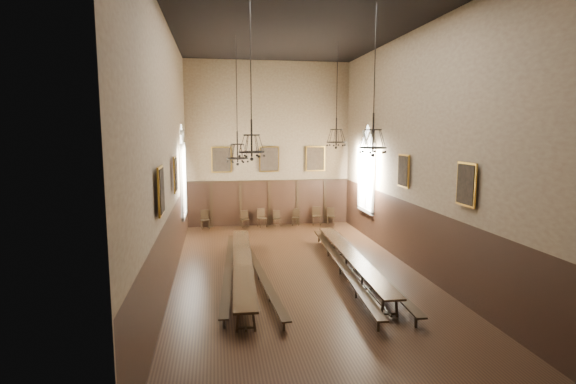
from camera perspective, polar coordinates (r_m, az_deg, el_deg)
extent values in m
cube|color=black|center=(16.78, 1.36, -10.54)|extent=(9.00, 18.00, 0.02)
cube|color=black|center=(16.35, 1.47, 21.02)|extent=(9.00, 18.00, 0.02)
cube|color=#7E6C4D|center=(24.85, -2.45, 6.05)|extent=(9.00, 0.02, 9.00)
cube|color=#7E6C4D|center=(7.31, 14.57, 1.37)|extent=(9.00, 0.02, 9.00)
cube|color=#7E6C4D|center=(15.75, -15.00, 4.72)|extent=(0.02, 18.00, 9.00)
cube|color=#7E6C4D|center=(17.35, 16.27, 4.94)|extent=(0.02, 18.00, 9.00)
cube|color=black|center=(16.19, -5.80, -8.65)|extent=(1.05, 9.39, 0.07)
cube|color=black|center=(17.04, 8.06, -7.91)|extent=(0.97, 9.14, 0.06)
cube|color=black|center=(16.64, -7.53, -9.30)|extent=(0.84, 9.37, 0.05)
cube|color=black|center=(16.22, -3.74, -9.74)|extent=(0.85, 9.15, 0.05)
cube|color=black|center=(16.86, 6.65, -8.90)|extent=(0.98, 10.37, 0.05)
cube|color=black|center=(17.03, 9.98, -8.86)|extent=(0.73, 9.97, 0.05)
cube|color=black|center=(24.60, -10.46, -3.53)|extent=(0.50, 0.50, 0.05)
cube|color=black|center=(24.73, -10.47, -2.84)|extent=(0.45, 0.10, 0.53)
cube|color=black|center=(24.71, -5.49, -3.49)|extent=(0.46, 0.46, 0.05)
cube|color=black|center=(24.84, -5.52, -2.87)|extent=(0.40, 0.10, 0.48)
cube|color=black|center=(24.73, -3.31, -3.36)|extent=(0.55, 0.55, 0.05)
cube|color=black|center=(24.87, -3.36, -2.68)|extent=(0.44, 0.17, 0.53)
cube|color=black|center=(24.95, -1.37, -3.42)|extent=(0.41, 0.41, 0.05)
cube|color=black|center=(25.06, -1.43, -2.84)|extent=(0.38, 0.07, 0.45)
cube|color=black|center=(25.11, 1.00, -3.28)|extent=(0.51, 0.51, 0.05)
cube|color=black|center=(25.23, 0.93, -2.68)|extent=(0.39, 0.16, 0.48)
cube|color=black|center=(25.26, 3.64, -3.11)|extent=(0.53, 0.53, 0.05)
cube|color=black|center=(25.39, 3.55, -2.43)|extent=(0.45, 0.12, 0.54)
cube|color=black|center=(25.45, 5.46, -3.13)|extent=(0.49, 0.49, 0.05)
cube|color=black|center=(25.58, 5.37, -2.50)|extent=(0.42, 0.12, 0.50)
cylinder|color=black|center=(18.55, -6.56, 13.48)|extent=(0.03, 0.03, 3.76)
torus|color=black|center=(18.50, -6.42, 4.27)|extent=(0.89, 0.89, 0.05)
torus|color=black|center=(18.47, -6.45, 6.05)|extent=(0.56, 0.56, 0.04)
cylinder|color=black|center=(18.48, -6.44, 5.73)|extent=(0.06, 0.06, 1.25)
cylinder|color=black|center=(19.00, 6.26, 14.19)|extent=(0.03, 0.03, 3.20)
torus|color=black|center=(18.89, 6.14, 6.31)|extent=(0.81, 0.81, 0.05)
torus|color=black|center=(18.88, 6.16, 7.91)|extent=(0.52, 0.52, 0.04)
cylinder|color=black|center=(18.88, 6.16, 7.61)|extent=(0.06, 0.06, 1.15)
cylinder|color=black|center=(13.48, -4.76, 16.41)|extent=(0.03, 0.03, 3.40)
torus|color=black|center=(13.35, -4.63, 5.08)|extent=(0.77, 0.77, 0.05)
torus|color=black|center=(13.33, -4.65, 7.23)|extent=(0.49, 0.49, 0.04)
cylinder|color=black|center=(13.33, -4.65, 6.84)|extent=(0.05, 0.05, 1.09)
cylinder|color=black|center=(14.12, 11.00, 16.32)|extent=(0.03, 0.03, 3.20)
torus|color=black|center=(13.97, 10.71, 5.54)|extent=(0.84, 0.84, 0.05)
torus|color=black|center=(13.96, 10.77, 7.79)|extent=(0.54, 0.54, 0.04)
cylinder|color=black|center=(13.96, 10.76, 7.38)|extent=(0.06, 0.06, 1.19)
cube|color=#AC7E29|center=(24.58, -8.45, 4.08)|extent=(1.10, 0.12, 1.40)
cube|color=black|center=(24.58, -8.45, 4.08)|extent=(0.98, 0.02, 1.28)
cube|color=#AC7E29|center=(24.76, -2.40, 4.19)|extent=(1.10, 0.12, 1.40)
cube|color=black|center=(24.76, -2.40, 4.19)|extent=(0.98, 0.02, 1.28)
cube|color=#AC7E29|center=(25.20, 3.49, 4.25)|extent=(1.10, 0.12, 1.40)
cube|color=black|center=(25.20, 3.49, 4.25)|extent=(0.98, 0.02, 1.28)
cube|color=#AC7E29|center=(16.79, -14.12, 2.19)|extent=(0.12, 1.00, 1.30)
cube|color=black|center=(16.79, -14.12, 2.19)|extent=(0.02, 0.88, 1.18)
cube|color=#AC7E29|center=(12.34, -15.85, 0.15)|extent=(0.12, 1.00, 1.30)
cube|color=black|center=(12.34, -15.85, 0.15)|extent=(0.02, 0.88, 1.18)
cube|color=#AC7E29|center=(18.26, 14.46, 2.62)|extent=(0.12, 1.00, 1.30)
cube|color=black|center=(18.26, 14.46, 2.62)|extent=(0.02, 0.88, 1.18)
cube|color=#AC7E29|center=(14.27, 21.69, 0.91)|extent=(0.12, 1.00, 1.30)
cube|color=black|center=(14.27, 21.69, 0.91)|extent=(0.02, 0.88, 1.18)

